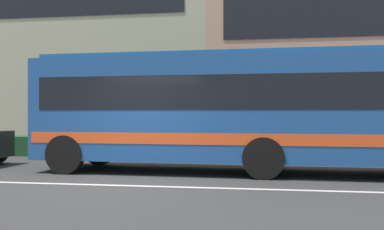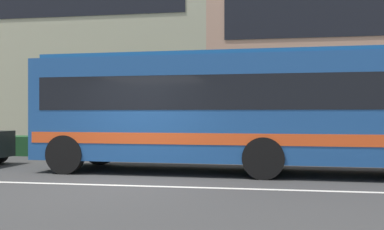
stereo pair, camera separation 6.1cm
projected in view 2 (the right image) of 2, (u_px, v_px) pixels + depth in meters
ground_plane at (119, 185)px, 10.37m from camera, size 160.00×160.00×0.00m
lane_centre_line at (119, 185)px, 10.37m from camera, size 60.00×0.16×0.01m
hedge_row_far at (165, 147)px, 17.13m from camera, size 20.73×1.10×0.71m
apartment_block_left at (13, 30)px, 27.94m from camera, size 23.98×8.56×12.86m
transit_bus at (241, 107)px, 12.57m from camera, size 10.90×2.86×3.11m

